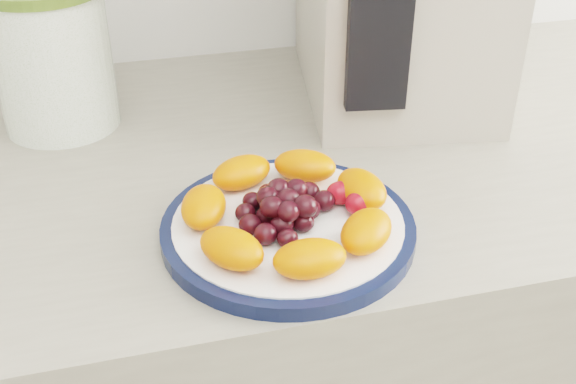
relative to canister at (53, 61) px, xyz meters
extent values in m
cylinder|color=#0D1735|center=(0.21, -0.30, -0.07)|extent=(0.24, 0.24, 0.01)
cylinder|color=white|center=(0.21, -0.30, -0.07)|extent=(0.22, 0.22, 0.02)
cylinder|color=#466E23|center=(0.00, 0.00, 0.00)|extent=(0.17, 0.17, 0.16)
ellipsoid|color=#FF5208|center=(0.29, -0.28, -0.05)|extent=(0.05, 0.07, 0.03)
ellipsoid|color=#FF5208|center=(0.25, -0.23, -0.05)|extent=(0.08, 0.07, 0.03)
ellipsoid|color=#FF5208|center=(0.18, -0.22, -0.05)|extent=(0.08, 0.06, 0.03)
ellipsoid|color=#FF5208|center=(0.13, -0.28, -0.05)|extent=(0.06, 0.07, 0.03)
ellipsoid|color=#FF5208|center=(0.15, -0.35, -0.05)|extent=(0.07, 0.08, 0.03)
ellipsoid|color=#FF5208|center=(0.21, -0.38, -0.05)|extent=(0.07, 0.04, 0.03)
ellipsoid|color=#FF5208|center=(0.27, -0.35, -0.05)|extent=(0.07, 0.08, 0.03)
ellipsoid|color=black|center=(0.21, -0.30, -0.06)|extent=(0.02, 0.02, 0.02)
ellipsoid|color=black|center=(0.23, -0.30, -0.05)|extent=(0.02, 0.02, 0.02)
ellipsoid|color=black|center=(0.22, -0.28, -0.06)|extent=(0.02, 0.02, 0.02)
ellipsoid|color=black|center=(0.20, -0.28, -0.05)|extent=(0.02, 0.02, 0.02)
ellipsoid|color=black|center=(0.19, -0.30, -0.06)|extent=(0.02, 0.02, 0.02)
ellipsoid|color=black|center=(0.20, -0.31, -0.06)|extent=(0.02, 0.02, 0.02)
ellipsoid|color=black|center=(0.22, -0.31, -0.06)|extent=(0.02, 0.02, 0.02)
ellipsoid|color=black|center=(0.25, -0.29, -0.06)|extent=(0.02, 0.02, 0.02)
ellipsoid|color=black|center=(0.24, -0.27, -0.05)|extent=(0.02, 0.02, 0.02)
ellipsoid|color=black|center=(0.22, -0.26, -0.06)|extent=(0.02, 0.02, 0.02)
ellipsoid|color=black|center=(0.20, -0.26, -0.06)|extent=(0.02, 0.02, 0.02)
ellipsoid|color=black|center=(0.18, -0.27, -0.06)|extent=(0.02, 0.02, 0.02)
ellipsoid|color=black|center=(0.17, -0.29, -0.06)|extent=(0.02, 0.02, 0.02)
ellipsoid|color=black|center=(0.17, -0.31, -0.06)|extent=(0.02, 0.02, 0.02)
ellipsoid|color=black|center=(0.18, -0.33, -0.06)|extent=(0.02, 0.02, 0.02)
ellipsoid|color=black|center=(0.20, -0.34, -0.06)|extent=(0.02, 0.02, 0.02)
ellipsoid|color=black|center=(0.21, -0.30, -0.04)|extent=(0.02, 0.02, 0.02)
ellipsoid|color=black|center=(0.22, -0.28, -0.04)|extent=(0.02, 0.02, 0.02)
ellipsoid|color=black|center=(0.21, -0.28, -0.04)|extent=(0.02, 0.02, 0.02)
ellipsoid|color=black|center=(0.19, -0.29, -0.04)|extent=(0.02, 0.02, 0.02)
ellipsoid|color=black|center=(0.19, -0.31, -0.04)|extent=(0.02, 0.02, 0.02)
ellipsoid|color=black|center=(0.21, -0.32, -0.04)|extent=(0.02, 0.02, 0.02)
ellipsoid|color=black|center=(0.22, -0.31, -0.04)|extent=(0.02, 0.02, 0.02)
ellipsoid|color=red|center=(0.27, -0.28, -0.05)|extent=(0.03, 0.03, 0.02)
ellipsoid|color=red|center=(0.29, -0.27, -0.05)|extent=(0.04, 0.04, 0.02)
ellipsoid|color=red|center=(0.28, -0.30, -0.05)|extent=(0.04, 0.04, 0.02)
camera|label=1|loc=(0.07, -0.84, 0.33)|focal=45.00mm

